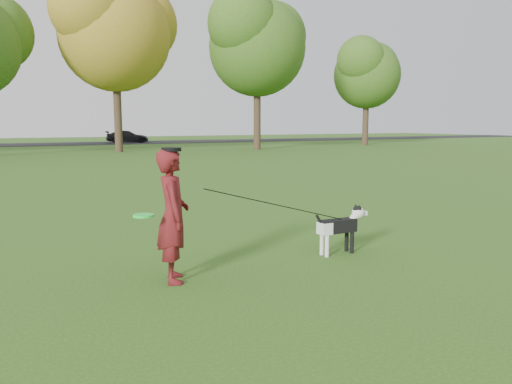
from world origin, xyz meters
TOP-DOWN VIEW (x-y plane):
  - ground at (0.00, 0.00)m, footprint 120.00×120.00m
  - road at (0.00, 40.00)m, footprint 120.00×7.00m
  - man at (-1.01, 0.17)m, footprint 0.50×0.64m
  - dog at (1.50, 0.27)m, footprint 0.91×0.18m
  - car_right at (7.62, 40.00)m, footprint 3.88×1.95m
  - man_held_items at (0.47, 0.19)m, footprint 3.12×0.34m
  - tree_row at (-1.43, 26.07)m, footprint 51.74×8.86m

SIDE VIEW (x-z plane):
  - ground at x=0.00m, z-range 0.00..0.00m
  - road at x=0.00m, z-range 0.00..0.02m
  - dog at x=1.50m, z-range 0.08..0.77m
  - car_right at x=7.62m, z-range 0.02..1.10m
  - man_held_items at x=0.47m, z-range 0.22..1.33m
  - man at x=-1.01m, z-range 0.00..1.56m
  - tree_row at x=-1.43m, z-range 1.40..13.41m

